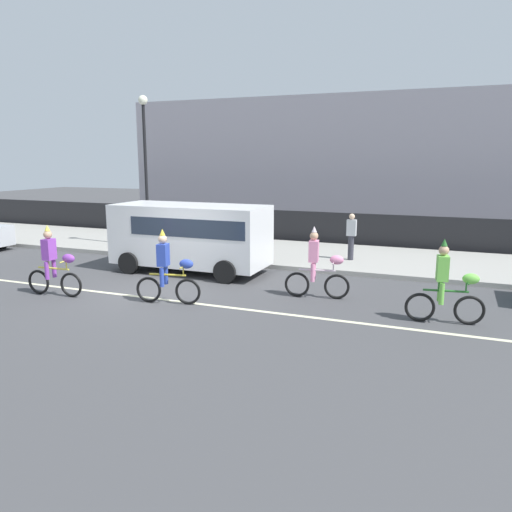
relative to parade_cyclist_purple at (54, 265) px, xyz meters
name	(u,v)px	position (x,y,z in m)	size (l,w,h in m)	color
ground_plane	(159,293)	(2.46, 1.22, -0.84)	(80.00, 80.00, 0.00)	#424244
road_centre_line	(149,298)	(2.46, 0.72, -0.84)	(36.00, 0.14, 0.01)	beige
sidewalk_curb	(249,251)	(2.46, 7.72, -0.77)	(60.00, 5.00, 0.15)	#9E9B93
fence_line	(274,226)	(2.46, 10.62, -0.14)	(40.00, 0.08, 1.40)	black
building_backdrop	(389,162)	(6.22, 19.22, 2.57)	(28.00, 8.00, 6.82)	#99939E
parade_cyclist_purple	(54,265)	(0.00, 0.00, 0.00)	(1.72, 0.50, 1.92)	black
parade_cyclist_cobalt	(168,271)	(3.24, 0.49, 0.00)	(1.70, 0.54, 1.92)	black
parade_cyclist_pink	(318,267)	(6.62, 2.40, 0.00)	(1.71, 0.52, 1.92)	black
parade_cyclist_lime	(447,287)	(9.81, 1.44, 0.00)	(1.71, 0.53, 1.92)	black
parked_van_white	(192,233)	(2.05, 3.92, 0.44)	(5.00, 2.22, 2.18)	white
street_lamp_post	(145,149)	(-1.53, 6.74, 3.15)	(0.36, 0.36, 5.86)	black
pedestrian_onlooker	(351,235)	(6.57, 7.06, 0.17)	(0.32, 0.20, 1.62)	#33333D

